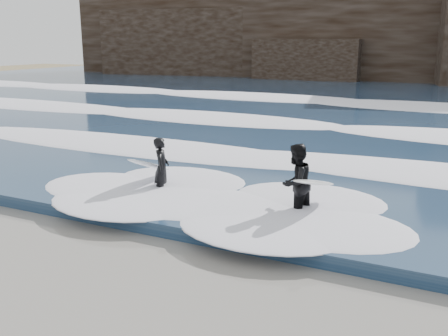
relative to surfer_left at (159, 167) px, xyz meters
The scene contains 8 objects.
ground 5.45m from the surfer_left, 79.68° to the right, with size 120.00×120.00×0.00m, color olive.
sea 23.73m from the surfer_left, 87.67° to the left, with size 90.00×52.00×0.30m, color navy.
headland 40.93m from the surfer_left, 88.64° to the left, with size 70.00×9.00×10.00m, color black.
foam_near 3.84m from the surfer_left, 75.36° to the left, with size 60.00×3.20×0.20m, color white.
foam_mid 10.75m from the surfer_left, 84.84° to the left, with size 60.00×4.00×0.24m, color white.
foam_far 19.72m from the surfer_left, 87.19° to the left, with size 60.00×4.80×0.30m, color white.
surfer_left is the anchor object (origin of this frame).
surfer_right 3.68m from the surfer_left, ahead, with size 1.25×1.92×1.75m.
Camera 1 is at (5.83, -4.95, 3.91)m, focal length 40.00 mm.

